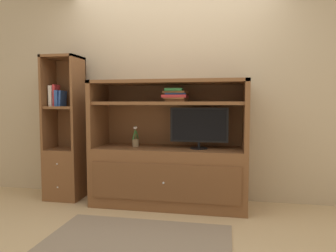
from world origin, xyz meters
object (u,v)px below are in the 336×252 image
object	(u,v)px
tv_monitor	(199,127)
magazine_stack	(176,95)
potted_plant	(136,141)
upright_book_row	(57,97)
media_console	(169,164)
bookshelf_tall	(65,151)

from	to	relation	value
tv_monitor	magazine_stack	xyz separation A→B (m)	(-0.26, 0.01, 0.35)
tv_monitor	potted_plant	xyz separation A→B (m)	(-0.74, 0.02, -0.18)
upright_book_row	potted_plant	bearing A→B (deg)	0.29
magazine_stack	upright_book_row	size ratio (longest dim) A/B	1.32
media_console	bookshelf_tall	world-z (taller)	bookshelf_tall
media_console	potted_plant	distance (m)	0.47
tv_monitor	bookshelf_tall	bearing A→B (deg)	179.08
media_console	bookshelf_tall	distance (m)	1.29
magazine_stack	upright_book_row	distance (m)	1.45
media_console	magazine_stack	distance (m)	0.79
tv_monitor	bookshelf_tall	distance (m)	1.66
bookshelf_tall	upright_book_row	bearing A→B (deg)	-173.27
bookshelf_tall	upright_book_row	distance (m)	0.66
bookshelf_tall	upright_book_row	size ratio (longest dim) A/B	6.63
media_console	potted_plant	xyz separation A→B (m)	(-0.39, 0.00, 0.25)
tv_monitor	upright_book_row	size ratio (longest dim) A/B	2.47
tv_monitor	magazine_stack	size ratio (longest dim) A/B	1.87
potted_plant	media_console	bearing A→B (deg)	-0.09
media_console	upright_book_row	size ratio (longest dim) A/B	6.69
magazine_stack	upright_book_row	xyz separation A→B (m)	(-1.45, 0.00, -0.02)
tv_monitor	potted_plant	size ratio (longest dim) A/B	2.60
magazine_stack	upright_book_row	bearing A→B (deg)	179.83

